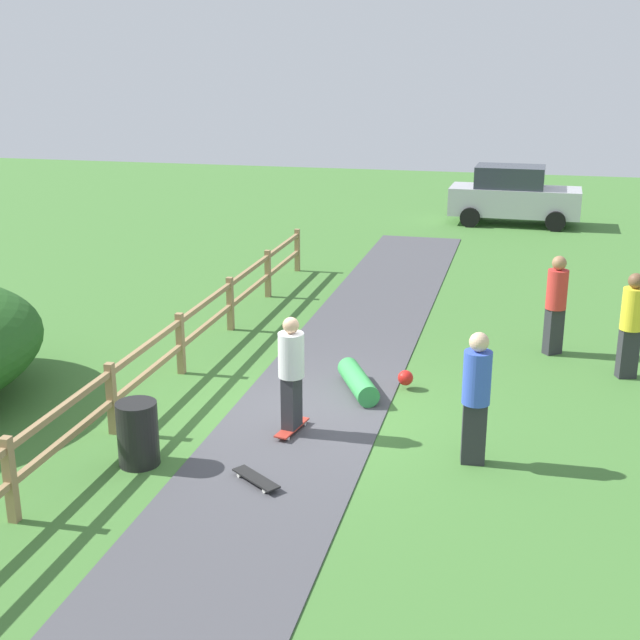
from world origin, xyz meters
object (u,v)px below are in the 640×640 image
(trash_bin, at_px, (138,434))
(skater_riding, at_px, (291,369))
(skater_fallen, at_px, (362,381))
(bystander_yellow, at_px, (632,320))
(skateboard_loose, at_px, (256,479))
(parked_car_silver, at_px, (513,195))
(bystander_red, at_px, (556,300))
(bystander_blue, at_px, (476,392))

(trash_bin, xyz_separation_m, skater_riding, (1.76, 1.45, 0.56))
(skater_fallen, relative_size, bystander_yellow, 0.76)
(skateboard_loose, height_order, parked_car_silver, parked_car_silver)
(skater_riding, bearing_deg, skateboard_loose, -90.92)
(trash_bin, bearing_deg, bystander_red, 47.42)
(bystander_blue, distance_m, parked_car_silver, 17.92)
(trash_bin, relative_size, bystander_blue, 0.48)
(bystander_blue, bearing_deg, trash_bin, -165.64)
(trash_bin, relative_size, bystander_red, 0.48)
(parked_car_silver, bearing_deg, skater_fallen, -97.10)
(skateboard_loose, relative_size, bystander_blue, 0.41)
(bystander_red, xyz_separation_m, bystander_yellow, (1.23, -0.97, -0.01))
(trash_bin, height_order, skateboard_loose, trash_bin)
(trash_bin, relative_size, skater_fallen, 0.63)
(skateboard_loose, distance_m, bystander_blue, 3.15)
(skater_fallen, xyz_separation_m, bystander_blue, (1.96, -2.13, 0.85))
(bystander_yellow, height_order, parked_car_silver, parked_car_silver)
(bystander_blue, distance_m, bystander_yellow, 4.58)
(skater_riding, distance_m, skateboard_loose, 1.88)
(bystander_blue, relative_size, parked_car_silver, 0.44)
(skater_riding, height_order, bystander_red, bystander_red)
(skateboard_loose, bearing_deg, bystander_yellow, 46.17)
(bystander_yellow, distance_m, parked_car_silver, 14.18)
(trash_bin, height_order, bystander_blue, bystander_blue)
(bystander_yellow, bearing_deg, bystander_red, 141.60)
(trash_bin, height_order, bystander_yellow, bystander_yellow)
(trash_bin, distance_m, bystander_red, 8.22)
(skater_riding, distance_m, bystander_blue, 2.68)
(skater_fallen, xyz_separation_m, bystander_yellow, (4.32, 1.80, 0.84))
(trash_bin, relative_size, parked_car_silver, 0.21)
(skater_riding, bearing_deg, parked_car_silver, 81.39)
(trash_bin, height_order, skater_fallen, trash_bin)
(bystander_red, height_order, parked_car_silver, parked_car_silver)
(trash_bin, distance_m, skater_fallen, 4.10)
(skater_fallen, height_order, skateboard_loose, skater_fallen)
(skater_riding, height_order, parked_car_silver, parked_car_silver)
(trash_bin, distance_m, skateboard_loose, 1.78)
(skateboard_loose, relative_size, parked_car_silver, 0.18)
(bystander_blue, relative_size, bystander_yellow, 1.01)
(skater_riding, bearing_deg, bystander_blue, -6.86)
(skater_riding, height_order, bystander_blue, bystander_blue)
(bystander_blue, height_order, parked_car_silver, parked_car_silver)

